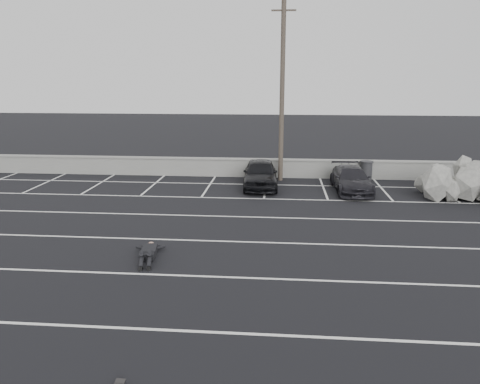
# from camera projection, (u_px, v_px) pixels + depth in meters

# --- Properties ---
(ground) EXTENTS (120.00, 120.00, 0.00)m
(ground) POSITION_uv_depth(u_px,v_px,m) (218.00, 277.00, 13.49)
(ground) COLOR black
(ground) RESTS_ON ground
(seawall) EXTENTS (50.00, 0.45, 1.06)m
(seawall) POSITION_uv_depth(u_px,v_px,m) (250.00, 167.00, 26.90)
(seawall) COLOR gray
(seawall) RESTS_ON ground
(stall_lines) EXTENTS (36.00, 20.05, 0.01)m
(stall_lines) POSITION_uv_depth(u_px,v_px,m) (231.00, 229.00, 17.76)
(stall_lines) COLOR silver
(stall_lines) RESTS_ON ground
(car_left) EXTENTS (1.92, 4.36, 1.46)m
(car_left) POSITION_uv_depth(u_px,v_px,m) (260.00, 173.00, 24.29)
(car_left) COLOR black
(car_left) RESTS_ON ground
(car_right) EXTENTS (1.88, 4.29, 1.23)m
(car_right) POSITION_uv_depth(u_px,v_px,m) (351.00, 179.00, 23.41)
(car_right) COLOR black
(car_right) RESTS_ON ground
(utility_pole) EXTENTS (1.28, 0.26, 9.57)m
(utility_pole) POSITION_uv_depth(u_px,v_px,m) (282.00, 92.00, 24.95)
(utility_pole) COLOR #4C4238
(utility_pole) RESTS_ON ground
(trash_bin) EXTENTS (0.92, 0.92, 1.08)m
(trash_bin) POSITION_uv_depth(u_px,v_px,m) (366.00, 171.00, 25.96)
(trash_bin) COLOR #2A2A2C
(trash_bin) RESTS_ON ground
(riprap_pile) EXTENTS (5.63, 3.94, 1.48)m
(riprap_pile) POSITION_uv_depth(u_px,v_px,m) (474.00, 188.00, 21.91)
(riprap_pile) COLOR gray
(riprap_pile) RESTS_ON ground
(person) EXTENTS (1.77, 2.82, 0.50)m
(person) POSITION_uv_depth(u_px,v_px,m) (149.00, 247.00, 15.10)
(person) COLOR black
(person) RESTS_ON ground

